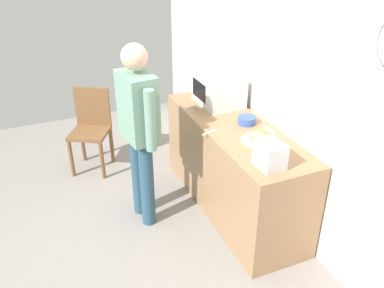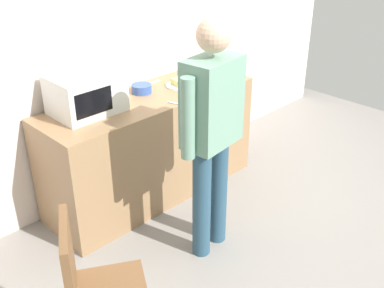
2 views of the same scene
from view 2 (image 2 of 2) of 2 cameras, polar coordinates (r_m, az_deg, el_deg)
The scene contains 10 objects.
ground_plane at distance 3.70m, azimuth 10.37°, elevation -11.85°, with size 6.00×6.00×0.00m, color gray.
back_wall at distance 4.10m, azimuth -6.78°, elevation 13.00°, with size 5.40×0.13×2.60m.
kitchen_counter at distance 4.01m, azimuth -4.96°, elevation -0.27°, with size 1.89×0.62×0.91m, color #93704C.
microwave at distance 3.55m, azimuth -12.79°, elevation 6.05°, with size 0.50×0.39×0.30m.
sandwich_plate at distance 4.02m, azimuth -1.55°, elevation 7.33°, with size 0.23×0.23×0.07m.
salad_bowl at distance 3.90m, azimuth -6.16°, elevation 6.72°, with size 0.16×0.16×0.07m, color #33519E.
toaster at distance 4.19m, azimuth 3.52°, elevation 9.29°, with size 0.22×0.18×0.20m, color silver.
fork_utensil at distance 4.11m, azimuth -4.93°, elevation 7.45°, with size 0.17×0.02×0.01m, color silver.
spoon_utensil at distance 3.65m, azimuth -1.77°, elevation 4.89°, with size 0.17×0.02×0.01m, color silver.
person_standing at distance 3.09m, azimuth 2.41°, elevation 2.33°, with size 0.59×0.29×1.71m.
Camera 2 is at (-2.44, -1.53, 2.32)m, focal length 43.81 mm.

